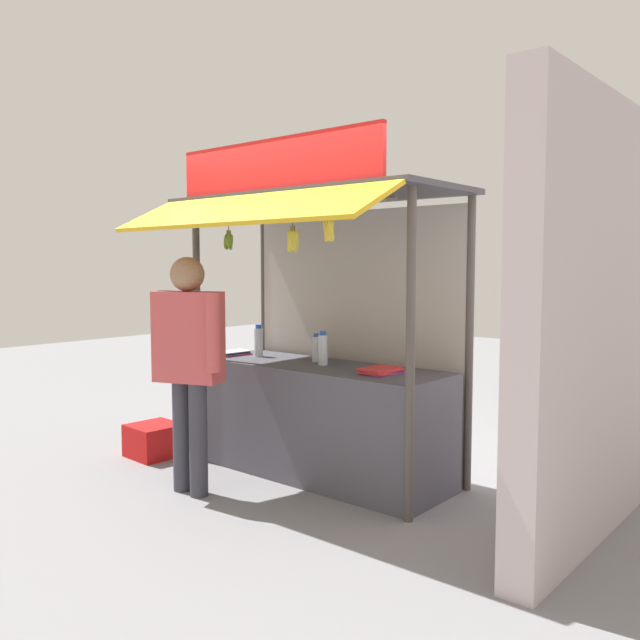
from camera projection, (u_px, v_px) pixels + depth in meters
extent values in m
plane|color=gray|center=(320.00, 475.00, 5.19)|extent=(20.00, 20.00, 0.00)
cube|color=#4C4C56|center=(320.00, 420.00, 5.15)|extent=(2.08, 0.70, 0.87)
cylinder|color=#4C4742|center=(197.00, 335.00, 5.50)|extent=(0.06, 0.06, 2.13)
cylinder|color=#4C4742|center=(410.00, 357.00, 4.16)|extent=(0.06, 0.06, 2.13)
cylinder|color=#4C4742|center=(264.00, 328.00, 6.10)|extent=(0.06, 0.06, 2.13)
cylinder|color=#4C4742|center=(469.00, 345.00, 4.76)|extent=(0.06, 0.06, 2.13)
cube|color=#B7B2A8|center=(354.00, 338.00, 5.43)|extent=(2.04, 0.04, 2.08)
cube|color=#3F3F44|center=(315.00, 197.00, 4.97)|extent=(2.28, 0.99, 0.04)
cube|color=gold|center=(243.00, 209.00, 4.41)|extent=(2.24, 0.51, 0.26)
cube|color=red|center=(274.00, 164.00, 4.61)|extent=(1.87, 0.04, 0.35)
cylinder|color=#59544C|center=(279.00, 207.00, 4.68)|extent=(1.98, 0.02, 0.02)
cylinder|color=silver|center=(323.00, 350.00, 5.11)|extent=(0.07, 0.07, 0.23)
cylinder|color=blue|center=(323.00, 333.00, 5.10)|extent=(0.05, 0.05, 0.03)
cylinder|color=silver|center=(316.00, 349.00, 5.28)|extent=(0.06, 0.06, 0.20)
cylinder|color=blue|center=(316.00, 335.00, 5.27)|extent=(0.04, 0.04, 0.03)
cylinder|color=silver|center=(258.00, 342.00, 5.59)|extent=(0.08, 0.08, 0.24)
cylinder|color=blue|center=(258.00, 326.00, 5.58)|extent=(0.05, 0.05, 0.03)
cube|color=purple|center=(381.00, 373.00, 4.72)|extent=(0.23, 0.31, 0.01)
cube|color=red|center=(380.00, 372.00, 4.71)|extent=(0.21, 0.30, 0.01)
cube|color=red|center=(381.00, 370.00, 4.71)|extent=(0.22, 0.31, 0.01)
cube|color=red|center=(380.00, 368.00, 4.71)|extent=(0.21, 0.30, 0.01)
cube|color=red|center=(234.00, 355.00, 5.68)|extent=(0.18, 0.29, 0.01)
cube|color=blue|center=(233.00, 354.00, 5.68)|extent=(0.19, 0.29, 0.01)
cube|color=black|center=(233.00, 352.00, 5.68)|extent=(0.19, 0.29, 0.01)
cube|color=white|center=(233.00, 351.00, 5.67)|extent=(0.18, 0.29, 0.01)
cylinder|color=#332D23|center=(229.00, 222.00, 5.02)|extent=(0.01, 0.01, 0.13)
cylinder|color=olive|center=(229.00, 233.00, 5.03)|extent=(0.04, 0.04, 0.04)
ellipsoid|color=olive|center=(230.00, 242.00, 5.03)|extent=(0.03, 0.06, 0.13)
ellipsoid|color=olive|center=(231.00, 242.00, 5.05)|extent=(0.06, 0.04, 0.13)
ellipsoid|color=olive|center=(229.00, 242.00, 5.05)|extent=(0.06, 0.06, 0.13)
ellipsoid|color=olive|center=(226.00, 242.00, 5.04)|extent=(0.06, 0.06, 0.13)
ellipsoid|color=olive|center=(228.00, 242.00, 5.02)|extent=(0.07, 0.04, 0.13)
cylinder|color=#332D23|center=(329.00, 210.00, 4.39)|extent=(0.01, 0.01, 0.07)
cylinder|color=olive|center=(329.00, 219.00, 4.39)|extent=(0.04, 0.04, 0.04)
ellipsoid|color=yellow|center=(331.00, 231.00, 4.38)|extent=(0.03, 0.07, 0.15)
ellipsoid|color=yellow|center=(331.00, 231.00, 4.40)|extent=(0.06, 0.06, 0.15)
ellipsoid|color=yellow|center=(331.00, 231.00, 4.42)|extent=(0.08, 0.04, 0.15)
ellipsoid|color=yellow|center=(328.00, 231.00, 4.42)|extent=(0.05, 0.07, 0.15)
ellipsoid|color=yellow|center=(326.00, 231.00, 4.40)|extent=(0.05, 0.06, 0.15)
ellipsoid|color=yellow|center=(326.00, 231.00, 4.38)|extent=(0.08, 0.04, 0.15)
ellipsoid|color=yellow|center=(329.00, 231.00, 4.38)|extent=(0.06, 0.05, 0.15)
cylinder|color=#332D23|center=(293.00, 217.00, 4.60)|extent=(0.01, 0.01, 0.12)
cylinder|color=olive|center=(293.00, 229.00, 4.61)|extent=(0.04, 0.04, 0.04)
ellipsoid|color=yellow|center=(295.00, 241.00, 4.60)|extent=(0.04, 0.07, 0.16)
ellipsoid|color=yellow|center=(296.00, 241.00, 4.61)|extent=(0.07, 0.07, 0.16)
ellipsoid|color=yellow|center=(296.00, 241.00, 4.63)|extent=(0.08, 0.05, 0.16)
ellipsoid|color=yellow|center=(294.00, 241.00, 4.63)|extent=(0.07, 0.05, 0.16)
ellipsoid|color=yellow|center=(291.00, 241.00, 4.63)|extent=(0.05, 0.08, 0.16)
ellipsoid|color=yellow|center=(290.00, 241.00, 4.62)|extent=(0.05, 0.07, 0.16)
ellipsoid|color=yellow|center=(290.00, 241.00, 4.61)|extent=(0.07, 0.05, 0.16)
ellipsoid|color=yellow|center=(291.00, 241.00, 4.59)|extent=(0.08, 0.05, 0.16)
ellipsoid|color=yellow|center=(293.00, 241.00, 4.59)|extent=(0.06, 0.06, 0.16)
cylinder|color=#383842|center=(182.00, 435.00, 4.81)|extent=(0.13, 0.13, 0.81)
cylinder|color=#383842|center=(198.00, 440.00, 4.69)|extent=(0.13, 0.13, 0.81)
cube|color=#CC4C4C|center=(188.00, 337.00, 4.69)|extent=(0.53, 0.36, 0.64)
cylinder|color=#CC4C4C|center=(165.00, 328.00, 4.86)|extent=(0.10, 0.10, 0.55)
cylinder|color=#CC4C4C|center=(213.00, 333.00, 4.51)|extent=(0.10, 0.10, 0.55)
sphere|color=#936B4C|center=(187.00, 274.00, 4.65)|extent=(0.24, 0.24, 0.24)
cube|color=red|center=(154.00, 440.00, 5.69)|extent=(0.42, 0.42, 0.28)
cube|color=beige|center=(602.00, 320.00, 4.03)|extent=(0.20, 2.40, 2.62)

